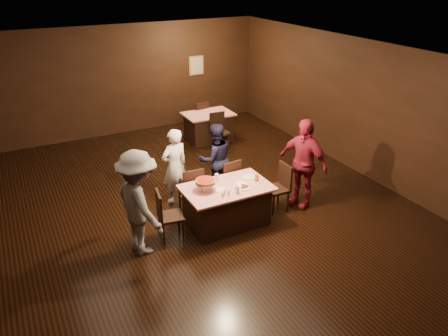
{
  "coord_description": "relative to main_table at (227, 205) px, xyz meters",
  "views": [
    {
      "loc": [
        -3.06,
        -6.88,
        4.45
      ],
      "look_at": [
        0.33,
        -0.39,
        1.0
      ],
      "focal_mm": 35.0,
      "sensor_mm": 36.0,
      "label": 1
    }
  ],
  "objects": [
    {
      "name": "chair_back_near",
      "position": [
        1.55,
        3.3,
        0.09
      ],
      "size": [
        0.44,
        0.44,
        0.95
      ],
      "primitive_type": "cube",
      "rotation": [
        0.0,
        0.0,
        -0.04
      ],
      "color": "black",
      "rests_on": "ground"
    },
    {
      "name": "condiments",
      "position": [
        -0.18,
        -0.28,
        0.43
      ],
      "size": [
        0.17,
        0.1,
        0.09
      ],
      "color": "silver",
      "rests_on": "main_table"
    },
    {
      "name": "napkin_center",
      "position": [
        0.3,
        0.0,
        0.39
      ],
      "size": [
        0.19,
        0.19,
        0.01
      ],
      "primitive_type": "cube",
      "rotation": [
        0.0,
        0.0,
        0.21
      ],
      "color": "white",
      "rests_on": "main_table"
    },
    {
      "name": "plate_empty",
      "position": [
        0.55,
        0.15,
        0.39
      ],
      "size": [
        0.25,
        0.25,
        0.01
      ],
      "primitive_type": "cylinder",
      "color": "white",
      "rests_on": "main_table"
    },
    {
      "name": "chair_end_right",
      "position": [
        1.1,
        0.0,
        0.09
      ],
      "size": [
        0.42,
        0.42,
        0.95
      ],
      "primitive_type": "cube",
      "rotation": [
        0.0,
        0.0,
        -1.58
      ],
      "color": "black",
      "rests_on": "ground"
    },
    {
      "name": "chair_far_left",
      "position": [
        -0.4,
        0.75,
        0.09
      ],
      "size": [
        0.43,
        0.43,
        0.95
      ],
      "primitive_type": "cube",
      "rotation": [
        0.0,
        0.0,
        3.11
      ],
      "color": "black",
      "rests_on": "ground"
    },
    {
      "name": "room",
      "position": [
        -0.22,
        0.7,
        1.75
      ],
      "size": [
        10.0,
        10.04,
        3.02
      ],
      "color": "black",
      "rests_on": "ground"
    },
    {
      "name": "pizza_stand",
      "position": [
        -0.4,
        0.05,
        0.57
      ],
      "size": [
        0.38,
        0.38,
        0.22
      ],
      "color": "black",
      "rests_on": "main_table"
    },
    {
      "name": "diner_red_shirt",
      "position": [
        1.66,
        -0.04,
        0.52
      ],
      "size": [
        0.78,
        1.15,
        1.82
      ],
      "primitive_type": "imported",
      "rotation": [
        0.0,
        0.0,
        -1.23
      ],
      "color": "maroon",
      "rests_on": "ground"
    },
    {
      "name": "diner_grey_knit",
      "position": [
        -1.66,
        -0.09,
        0.53
      ],
      "size": [
        0.9,
        1.29,
        1.83
      ],
      "primitive_type": "imported",
      "rotation": [
        0.0,
        0.0,
        1.77
      ],
      "color": "slate",
      "rests_on": "ground"
    },
    {
      "name": "main_table",
      "position": [
        0.0,
        0.0,
        0.0
      ],
      "size": [
        1.6,
        1.0,
        0.77
      ],
      "primitive_type": "cube",
      "color": "#AC0B0F",
      "rests_on": "ground"
    },
    {
      "name": "glass_front_left",
      "position": [
        0.05,
        -0.3,
        0.46
      ],
      "size": [
        0.08,
        0.08,
        0.14
      ],
      "primitive_type": "cylinder",
      "color": "silver",
      "rests_on": "main_table"
    },
    {
      "name": "chair_end_left",
      "position": [
        -1.1,
        0.0,
        0.09
      ],
      "size": [
        0.48,
        0.48,
        0.95
      ],
      "primitive_type": "cube",
      "rotation": [
        0.0,
        0.0,
        1.41
      ],
      "color": "black",
      "rests_on": "ground"
    },
    {
      "name": "chair_far_right",
      "position": [
        0.4,
        0.75,
        0.09
      ],
      "size": [
        0.46,
        0.46,
        0.95
      ],
      "primitive_type": "cube",
      "rotation": [
        0.0,
        0.0,
        3.25
      ],
      "color": "black",
      "rests_on": "ground"
    },
    {
      "name": "glass_amber",
      "position": [
        0.6,
        -0.05,
        0.46
      ],
      "size": [
        0.08,
        0.08,
        0.14
      ],
      "primitive_type": "cylinder",
      "color": "#BF7F26",
      "rests_on": "main_table"
    },
    {
      "name": "glass_back",
      "position": [
        -0.05,
        0.3,
        0.46
      ],
      "size": [
        0.08,
        0.08,
        0.14
      ],
      "primitive_type": "cylinder",
      "color": "silver",
      "rests_on": "main_table"
    },
    {
      "name": "napkin_left",
      "position": [
        -0.15,
        -0.05,
        0.39
      ],
      "size": [
        0.21,
        0.21,
        0.01
      ],
      "primitive_type": "cube",
      "rotation": [
        0.0,
        0.0,
        -0.35
      ],
      "color": "white",
      "rests_on": "main_table"
    },
    {
      "name": "diner_white_jacket",
      "position": [
        -0.52,
        1.22,
        0.4
      ],
      "size": [
        0.63,
        0.48,
        1.57
      ],
      "primitive_type": "imported",
      "rotation": [
        0.0,
        0.0,
        3.33
      ],
      "color": "white",
      "rests_on": "ground"
    },
    {
      "name": "plate_with_slice",
      "position": [
        0.25,
        -0.18,
        0.41
      ],
      "size": [
        0.25,
        0.25,
        0.06
      ],
      "color": "white",
      "rests_on": "main_table"
    },
    {
      "name": "back_table",
      "position": [
        1.55,
        4.0,
        0.0
      ],
      "size": [
        1.3,
        0.9,
        0.77
      ],
      "primitive_type": "cube",
      "color": "#AC0B0C",
      "rests_on": "ground"
    },
    {
      "name": "chair_back_far",
      "position": [
        1.55,
        4.6,
        0.09
      ],
      "size": [
        0.48,
        0.48,
        0.95
      ],
      "primitive_type": "cube",
      "rotation": [
        0.0,
        0.0,
        3.3
      ],
      "color": "black",
      "rests_on": "ground"
    },
    {
      "name": "diner_navy_hoodie",
      "position": [
        0.38,
        1.22,
        0.38
      ],
      "size": [
        0.78,
        0.62,
        1.53
      ],
      "primitive_type": "imported",
      "rotation": [
        0.0,
        0.0,
        3.08
      ],
      "color": "black",
      "rests_on": "ground"
    }
  ]
}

